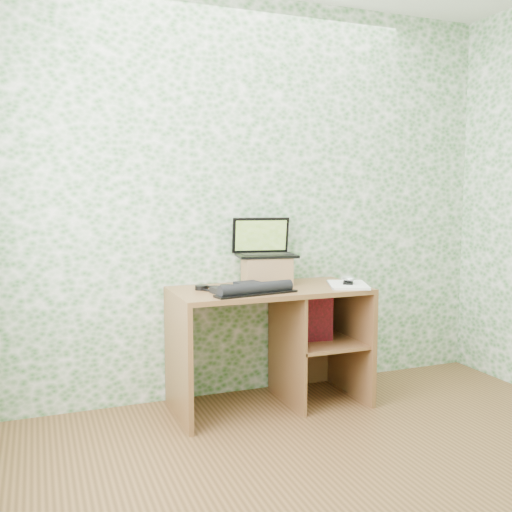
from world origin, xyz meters
name	(u,v)px	position (x,y,z in m)	size (l,w,h in m)	color
wall_back	(251,199)	(0.00, 1.75, 1.30)	(3.50, 3.50, 0.00)	white
desk	(279,328)	(0.08, 1.47, 0.48)	(1.20, 0.60, 0.75)	brown
riser	(266,271)	(0.04, 1.58, 0.84)	(0.30, 0.25, 0.18)	olive
laptop	(264,247)	(0.04, 1.63, 0.99)	(0.41, 0.32, 0.25)	black
keyboard	(252,289)	(-0.16, 1.31, 0.77)	(0.52, 0.33, 0.07)	black
headphones	(214,288)	(-0.34, 1.50, 0.76)	(0.23, 0.20, 0.03)	black
notepad	(348,285)	(0.49, 1.32, 0.76)	(0.23, 0.33, 0.02)	white
mouse	(348,280)	(0.49, 1.33, 0.79)	(0.07, 0.12, 0.04)	#BBBBBE
pen	(349,282)	(0.53, 1.37, 0.77)	(0.01, 0.01, 0.16)	black
red_box	(311,315)	(0.29, 1.44, 0.56)	(0.28, 0.09, 0.33)	maroon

